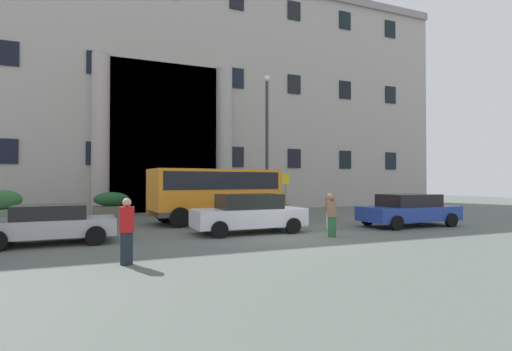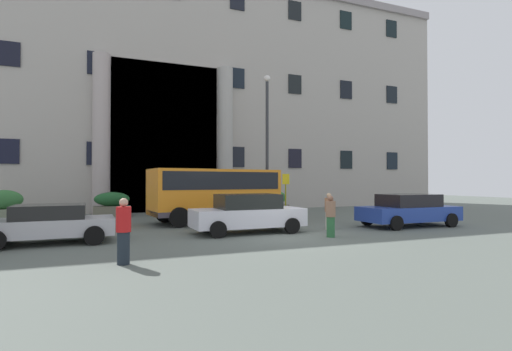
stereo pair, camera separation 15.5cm
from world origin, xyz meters
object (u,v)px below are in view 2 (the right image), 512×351
object	(u,v)px
lamppost_plaza_centre	(267,135)
pedestrian_man_red_shirt	(329,211)
hedge_planter_entrance_right	(220,203)
parked_hatchback_near	(408,210)
bus_stop_sign	(286,190)
hedge_planter_far_west	(3,206)
pedestrian_man_crossing	(331,217)
hedge_planter_east	(172,205)
orange_minibus	(215,191)
parked_compact_extra	(248,213)
motorcycle_far_end	(65,224)
hedge_planter_entrance_left	(112,205)
hedge_planter_west	(275,202)
pedestrian_child_trailing	(124,231)
parked_estate_mid	(50,223)

from	to	relation	value
lamppost_plaza_centre	pedestrian_man_red_shirt	bearing A→B (deg)	-90.66
hedge_planter_entrance_right	parked_hatchback_near	size ratio (longest dim) A/B	0.39
bus_stop_sign	hedge_planter_far_west	xyz separation A→B (m)	(-14.62, 3.16, -0.77)
hedge_planter_far_west	lamppost_plaza_centre	bearing A→B (deg)	-10.41
bus_stop_sign	lamppost_plaza_centre	world-z (taller)	lamppost_plaza_centre
parked_hatchback_near	pedestrian_man_crossing	bearing A→B (deg)	-163.12
hedge_planter_east	parked_hatchback_near	xyz separation A→B (m)	(9.05, -9.56, 0.10)
orange_minibus	hedge_planter_far_west	world-z (taller)	orange_minibus
hedge_planter_entrance_right	parked_hatchback_near	xyz separation A→B (m)	(5.85, -10.17, 0.07)
pedestrian_man_red_shirt	bus_stop_sign	bearing A→B (deg)	-56.93
parked_compact_extra	motorcycle_far_end	world-z (taller)	parked_compact_extra
hedge_planter_entrance_left	hedge_planter_far_west	distance (m)	5.27
hedge_planter_entrance_left	bus_stop_sign	bearing A→B (deg)	-21.57
hedge_planter_west	pedestrian_man_red_shirt	bearing A→B (deg)	-100.81
bus_stop_sign	pedestrian_child_trailing	xyz separation A→B (m)	(-9.35, -9.90, -0.72)
hedge_planter_entrance_left	parked_estate_mid	size ratio (longest dim) A/B	0.51
hedge_planter_entrance_left	hedge_planter_entrance_right	bearing A→B (deg)	0.42
orange_minibus	motorcycle_far_end	xyz separation A→B (m)	(-6.45, -2.53, -1.12)
hedge_planter_east	parked_compact_extra	size ratio (longest dim) A/B	0.41
parked_estate_mid	lamppost_plaza_centre	size ratio (longest dim) A/B	0.48
orange_minibus	motorcycle_far_end	size ratio (longest dim) A/B	3.38
parked_estate_mid	pedestrian_child_trailing	distance (m)	4.69
bus_stop_sign	hedge_planter_entrance_left	size ratio (longest dim) A/B	1.22
hedge_planter_entrance_left	parked_estate_mid	world-z (taller)	hedge_planter_entrance_left
orange_minibus	parked_compact_extra	bearing A→B (deg)	-94.30
pedestrian_child_trailing	hedge_planter_entrance_right	bearing A→B (deg)	70.97
parked_estate_mid	motorcycle_far_end	distance (m)	1.63
hedge_planter_entrance_right	hedge_planter_far_west	distance (m)	11.81
parked_compact_extra	lamppost_plaza_centre	world-z (taller)	lamppost_plaza_centre
hedge_planter_far_west	pedestrian_man_crossing	size ratio (longest dim) A/B	1.23
hedge_planter_west	parked_compact_extra	xyz separation A→B (m)	(-5.32, -8.99, 0.09)
hedge_planter_west	pedestrian_man_red_shirt	world-z (taller)	pedestrian_man_red_shirt
hedge_planter_entrance_left	hedge_planter_far_west	xyz separation A→B (m)	(-5.24, -0.54, 0.09)
pedestrian_child_trailing	pedestrian_man_crossing	xyz separation A→B (m)	(7.26, 1.98, -0.06)
hedge_planter_entrance_left	parked_estate_mid	distance (m)	9.65
parked_estate_mid	pedestrian_man_crossing	size ratio (longest dim) A/B	2.64
hedge_planter_entrance_right	pedestrian_man_crossing	size ratio (longest dim) A/B	1.16
hedge_planter_entrance_right	hedge_planter_west	distance (m)	3.67
hedge_planter_far_west	pedestrian_man_crossing	xyz separation A→B (m)	(12.53, -11.09, -0.02)
hedge_planter_east	bus_stop_sign	bearing A→B (deg)	-27.53
hedge_planter_entrance_left	parked_hatchback_near	xyz separation A→B (m)	(12.40, -10.12, 0.06)
orange_minibus	pedestrian_child_trailing	xyz separation A→B (m)	(-4.67, -8.30, -0.76)
parked_hatchback_near	motorcycle_far_end	size ratio (longest dim) A/B	2.37
bus_stop_sign	pedestrian_man_red_shirt	size ratio (longest dim) A/B	1.59
hedge_planter_west	lamppost_plaza_centre	world-z (taller)	lamppost_plaza_centre
hedge_planter_east	lamppost_plaza_centre	distance (m)	7.05
orange_minibus	hedge_planter_entrance_right	size ratio (longest dim) A/B	3.69
parked_compact_extra	motorcycle_far_end	xyz separation A→B (m)	(-6.62, 1.59, -0.32)
parked_estate_mid	pedestrian_man_crossing	xyz separation A→B (m)	(9.37, -2.21, 0.09)
bus_stop_sign	hedge_planter_entrance_left	xyz separation A→B (m)	(-9.38, 3.71, -0.86)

